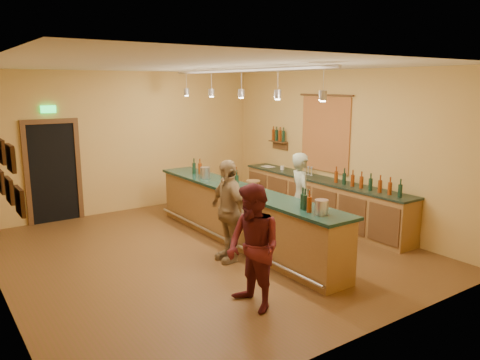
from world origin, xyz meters
TOP-DOWN VIEW (x-y plane):
  - floor at (0.00, 0.00)m, footprint 7.00×7.00m
  - ceiling at (0.00, 0.00)m, footprint 6.50×7.00m
  - wall_back at (0.00, 3.50)m, footprint 6.50×0.02m
  - wall_front at (0.00, -3.50)m, footprint 6.50×0.02m
  - wall_right at (3.25, 0.00)m, footprint 0.02×7.00m
  - doorway at (-1.70, 3.47)m, footprint 1.15×0.09m
  - tapestry at (3.23, 0.40)m, footprint 0.03×1.40m
  - bottle_shelf at (3.17, 1.90)m, footprint 0.17×0.55m
  - picture_grid at (-3.21, -0.75)m, footprint 0.06×2.20m
  - back_counter at (2.97, 0.18)m, footprint 0.60×4.55m
  - tasting_bar at (0.75, -0.00)m, footprint 0.73×5.10m
  - pendant_track at (0.75, -0.00)m, footprint 0.11×4.60m
  - bartender at (1.75, -0.50)m, footprint 0.61×0.72m
  - customer_a at (-0.60, -2.20)m, footprint 0.64×0.82m
  - customer_b at (0.09, -0.56)m, footprint 0.47×1.02m
  - bar_stool at (2.41, 1.88)m, footprint 0.33×0.33m

SIDE VIEW (x-z plane):
  - floor at x=0.00m, z-range 0.00..0.00m
  - back_counter at x=2.97m, z-range -0.15..1.12m
  - bar_stool at x=2.41m, z-range 0.20..0.88m
  - tasting_bar at x=0.75m, z-range -0.08..1.30m
  - customer_a at x=-0.60m, z-range 0.00..1.67m
  - bartender at x=1.75m, z-range 0.00..1.68m
  - customer_b at x=0.09m, z-range 0.00..1.71m
  - doorway at x=-1.70m, z-range -0.11..2.36m
  - wall_back at x=0.00m, z-range 0.00..3.20m
  - wall_front at x=0.00m, z-range 0.00..3.20m
  - wall_right at x=3.25m, z-range 0.00..3.20m
  - bottle_shelf at x=3.17m, z-range 1.39..1.94m
  - tapestry at x=3.23m, z-range 1.05..2.65m
  - picture_grid at x=-3.21m, z-range 1.60..2.30m
  - pendant_track at x=0.75m, z-range 2.73..3.24m
  - ceiling at x=0.00m, z-range 3.19..3.21m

